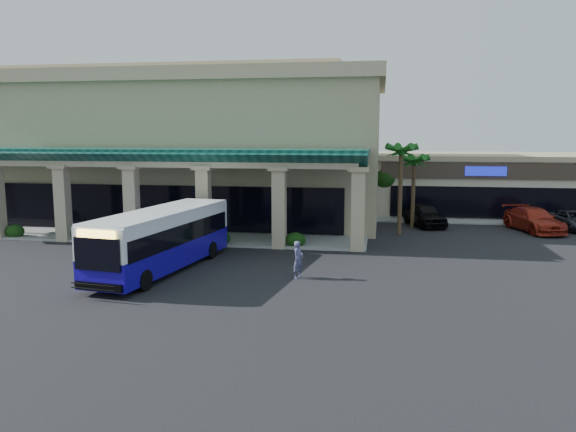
% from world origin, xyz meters
% --- Properties ---
extents(ground, '(110.00, 110.00, 0.00)m').
position_xyz_m(ground, '(0.00, 0.00, 0.00)').
color(ground, black).
extents(main_building, '(30.80, 14.80, 11.35)m').
position_xyz_m(main_building, '(-8.00, 16.00, 5.67)').
color(main_building, tan).
rests_on(main_building, ground).
extents(arcade, '(30.00, 6.20, 5.70)m').
position_xyz_m(arcade, '(-8.00, 6.80, 2.85)').
color(arcade, '#093A32').
rests_on(arcade, ground).
extents(strip_mall, '(22.50, 12.50, 4.90)m').
position_xyz_m(strip_mall, '(18.00, 24.00, 2.45)').
color(strip_mall, beige).
rests_on(strip_mall, ground).
extents(palm_0, '(2.40, 2.40, 6.60)m').
position_xyz_m(palm_0, '(8.50, 11.00, 3.30)').
color(palm_0, '#185B19').
rests_on(palm_0, ground).
extents(palm_1, '(2.40, 2.40, 5.80)m').
position_xyz_m(palm_1, '(9.50, 14.00, 2.90)').
color(palm_1, '#185B19').
rests_on(palm_1, ground).
extents(broadleaf_tree, '(2.60, 2.60, 4.81)m').
position_xyz_m(broadleaf_tree, '(7.50, 19.00, 2.41)').
color(broadleaf_tree, black).
rests_on(broadleaf_tree, ground).
extents(transit_bus, '(3.92, 10.80, 2.95)m').
position_xyz_m(transit_bus, '(-3.10, -1.00, 1.47)').
color(transit_bus, '#16089E').
rests_on(transit_bus, ground).
extents(pedestrian, '(0.64, 0.74, 1.72)m').
position_xyz_m(pedestrian, '(3.58, -1.39, 0.86)').
color(pedestrian, '#48496F').
rests_on(pedestrian, ground).
extents(car_silver, '(3.30, 5.16, 1.64)m').
position_xyz_m(car_silver, '(10.39, 14.78, 0.82)').
color(car_silver, black).
rests_on(car_silver, ground).
extents(car_red, '(3.65, 5.92, 1.60)m').
position_xyz_m(car_red, '(17.55, 13.61, 0.80)').
color(car_red, maroon).
rests_on(car_red, ground).
extents(car_gray, '(3.06, 5.09, 1.32)m').
position_xyz_m(car_gray, '(20.48, 14.70, 0.66)').
color(car_gray, '#2D2F38').
rests_on(car_gray, ground).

